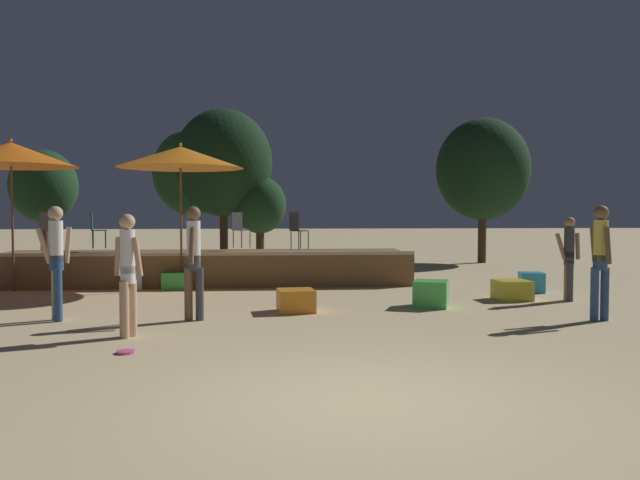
{
  "coord_description": "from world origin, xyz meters",
  "views": [
    {
      "loc": [
        -0.85,
        -5.57,
        1.73
      ],
      "look_at": [
        0.0,
        4.79,
        1.27
      ],
      "focal_mm": 35.0,
      "sensor_mm": 36.0,
      "label": 1
    }
  ],
  "objects": [
    {
      "name": "wooden_deck",
      "position": [
        -2.41,
        9.86,
        0.38
      ],
      "size": [
        9.84,
        2.48,
        0.83
      ],
      "color": "brown",
      "rests_on": "ground"
    },
    {
      "name": "patio_umbrella_1",
      "position": [
        -2.82,
        8.62,
        2.96
      ],
      "size": [
        2.82,
        2.82,
        3.28
      ],
      "color": "brown",
      "rests_on": "ground"
    },
    {
      "name": "cube_seat_2",
      "position": [
        4.82,
        7.44,
        0.21
      ],
      "size": [
        0.58,
        0.58,
        0.43
      ],
      "rotation": [
        0.0,
        0.0,
        -0.2
      ],
      "color": "#2D9EDB",
      "rests_on": "ground"
    },
    {
      "name": "background_tree_0",
      "position": [
        -3.54,
        16.86,
        3.12
      ],
      "size": [
        2.79,
        2.79,
        4.67
      ],
      "color": "#3D2B1C",
      "rests_on": "ground"
    },
    {
      "name": "patio_umbrella_0",
      "position": [
        -6.42,
        8.49,
        2.98
      ],
      "size": [
        2.78,
        2.78,
        3.33
      ],
      "color": "brown",
      "rests_on": "ground"
    },
    {
      "name": "bistro_chair_1",
      "position": [
        -0.18,
        9.59,
        1.37
      ],
      "size": [
        0.48,
        0.48,
        0.9
      ],
      "rotation": [
        0.0,
        0.0,
        2.2
      ],
      "color": "#2D3338",
      "rests_on": "wooden_deck"
    },
    {
      "name": "bistro_chair_2",
      "position": [
        -6.19,
        10.0,
        1.37
      ],
      "size": [
        0.47,
        0.47,
        0.9
      ],
      "rotation": [
        0.0,
        0.0,
        2.59
      ],
      "color": "#47474C",
      "rests_on": "wooden_deck"
    },
    {
      "name": "cube_seat_1",
      "position": [
        -3.93,
        8.68,
        0.21
      ],
      "size": [
        0.5,
        0.5,
        0.43
      ],
      "rotation": [
        0.0,
        0.0,
        0.12
      ],
      "color": "white",
      "rests_on": "ground"
    },
    {
      "name": "bistro_chair_0",
      "position": [
        -1.61,
        10.48,
        1.37
      ],
      "size": [
        0.48,
        0.48,
        0.9
      ],
      "rotation": [
        0.0,
        0.0,
        0.82
      ],
      "color": "#47474C",
      "rests_on": "wooden_deck"
    },
    {
      "name": "frisbee_disc",
      "position": [
        -2.61,
        2.17,
        0.02
      ],
      "size": [
        0.23,
        0.23,
        0.03
      ],
      "color": "#E54C99",
      "rests_on": "ground"
    },
    {
      "name": "background_tree_2",
      "position": [
        -2.41,
        16.14,
        3.43
      ],
      "size": [
        3.36,
        3.36,
        5.28
      ],
      "color": "#3D2B1C",
      "rests_on": "ground"
    },
    {
      "name": "background_tree_1",
      "position": [
        -8.82,
        17.31,
        2.65
      ],
      "size": [
        2.33,
        2.33,
        3.95
      ],
      "color": "#3D2B1C",
      "rests_on": "ground"
    },
    {
      "name": "background_tree_4",
      "position": [
        6.42,
        15.21,
        3.19
      ],
      "size": [
        3.15,
        3.15,
        4.93
      ],
      "color": "#3D2B1C",
      "rests_on": "ground"
    },
    {
      "name": "cube_seat_3",
      "position": [
        3.93,
        6.33,
        0.19
      ],
      "size": [
        0.67,
        0.67,
        0.39
      ],
      "rotation": [
        0.0,
        0.0,
        0.04
      ],
      "color": "yellow",
      "rests_on": "ground"
    },
    {
      "name": "person_3",
      "position": [
        -4.22,
        4.61,
        1.02
      ],
      "size": [
        0.51,
        0.33,
        1.83
      ],
      "rotation": [
        0.0,
        0.0,
        5.22
      ],
      "color": "tan",
      "rests_on": "ground"
    },
    {
      "name": "person_2",
      "position": [
        -2.05,
        4.45,
        1.01
      ],
      "size": [
        0.31,
        0.57,
        1.83
      ],
      "rotation": [
        0.0,
        0.0,
        6.24
      ],
      "color": "brown",
      "rests_on": "ground"
    },
    {
      "name": "person_4",
      "position": [
        -2.79,
        3.17,
        0.92
      ],
      "size": [
        0.46,
        0.29,
        1.71
      ],
      "rotation": [
        0.0,
        0.0,
        1.11
      ],
      "color": "tan",
      "rests_on": "ground"
    },
    {
      "name": "background_tree_3",
      "position": [
        -1.16,
        15.87,
        1.96
      ],
      "size": [
        1.78,
        1.78,
        2.96
      ],
      "color": "#3D2B1C",
      "rests_on": "ground"
    },
    {
      "name": "cube_seat_5",
      "position": [
        2.1,
        5.56,
        0.24
      ],
      "size": [
        0.78,
        0.78,
        0.48
      ],
      "rotation": [
        0.0,
        0.0,
        -0.37
      ],
      "color": "#4CC651",
      "rests_on": "ground"
    },
    {
      "name": "person_0",
      "position": [
        4.39,
        3.89,
        1.02
      ],
      "size": [
        0.31,
        0.53,
        1.84
      ],
      "rotation": [
        0.0,
        0.0,
        3.25
      ],
      "color": "#2D4C7F",
      "rests_on": "ground"
    },
    {
      "name": "bistro_chair_3",
      "position": [
        -5.18,
        10.39,
        1.37
      ],
      "size": [
        0.42,
        0.41,
        0.9
      ],
      "rotation": [
        0.0,
        0.0,
        1.78
      ],
      "color": "#1E4C47",
      "rests_on": "wooden_deck"
    },
    {
      "name": "cube_seat_0",
      "position": [
        -0.39,
        5.21,
        0.19
      ],
      "size": [
        0.68,
        0.68,
        0.39
      ],
      "rotation": [
        0.0,
        0.0,
        0.1
      ],
      "color": "orange",
      "rests_on": "ground"
    },
    {
      "name": "cube_seat_4",
      "position": [
        -2.91,
        8.64,
        0.19
      ],
      "size": [
        0.65,
        0.65,
        0.38
      ],
      "rotation": [
        0.0,
        0.0,
        -0.1
      ],
      "color": "#4CC651",
      "rests_on": "ground"
    },
    {
      "name": "person_1",
      "position": [
        4.97,
        6.08,
        0.87
      ],
      "size": [
        0.49,
        0.29,
        1.64
      ],
      "rotation": [
        0.0,
        0.0,
        4.55
      ],
      "color": "#997051",
      "rests_on": "ground"
    },
    {
      "name": "ground_plane",
      "position": [
        0.0,
        0.0,
        0.0
      ],
      "size": [
        120.0,
        120.0,
        0.0
      ],
      "primitive_type": "plane",
      "color": "#D1B784"
    }
  ]
}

